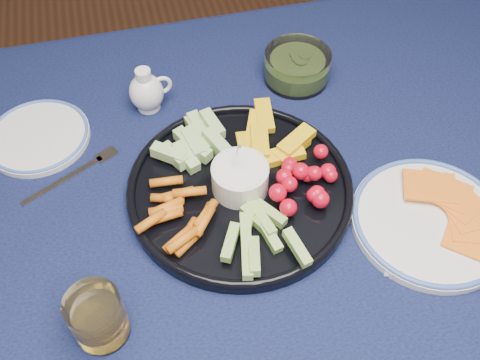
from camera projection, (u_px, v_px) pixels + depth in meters
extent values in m
cube|color=#4E331A|center=(320.00, 216.00, 0.86)|extent=(1.60, 1.00, 0.04)
cube|color=black|center=(321.00, 208.00, 0.85)|extent=(1.66, 1.06, 0.01)
cube|color=black|center=(239.00, 67.00, 1.28)|extent=(1.66, 0.01, 0.30)
cylinder|color=black|center=(240.00, 190.00, 0.85)|extent=(0.36, 0.36, 0.02)
torus|color=black|center=(240.00, 186.00, 0.84)|extent=(0.36, 0.36, 0.01)
cylinder|color=white|center=(240.00, 178.00, 0.83)|extent=(0.09, 0.09, 0.05)
cylinder|color=white|center=(240.00, 170.00, 0.81)|extent=(0.08, 0.08, 0.01)
cylinder|color=white|center=(149.00, 105.00, 0.98)|extent=(0.04, 0.04, 0.01)
ellipsoid|color=white|center=(146.00, 92.00, 0.95)|extent=(0.06, 0.06, 0.07)
cylinder|color=white|center=(144.00, 77.00, 0.93)|extent=(0.03, 0.03, 0.03)
torus|color=white|center=(162.00, 85.00, 0.95)|extent=(0.04, 0.01, 0.04)
torus|color=#4164B8|center=(145.00, 82.00, 0.94)|extent=(0.03, 0.03, 0.00)
cylinder|color=silver|center=(297.00, 66.00, 1.01)|extent=(0.12, 0.12, 0.06)
cylinder|color=#4D691E|center=(297.00, 71.00, 1.02)|extent=(0.10, 0.10, 0.03)
cylinder|color=white|center=(430.00, 222.00, 0.82)|extent=(0.24, 0.24, 0.01)
torus|color=#4164B8|center=(431.00, 219.00, 0.81)|extent=(0.24, 0.24, 0.01)
cylinder|color=silver|center=(98.00, 317.00, 0.69)|extent=(0.07, 0.07, 0.09)
cylinder|color=gold|center=(101.00, 323.00, 0.70)|extent=(0.06, 0.06, 0.05)
cube|color=silver|center=(63.00, 181.00, 0.87)|extent=(0.14, 0.08, 0.00)
cube|color=silver|center=(107.00, 155.00, 0.91)|extent=(0.04, 0.04, 0.00)
cube|color=silver|center=(426.00, 276.00, 0.77)|extent=(0.12, 0.04, 0.00)
cube|color=silver|center=(476.00, 278.00, 0.76)|extent=(0.03, 0.03, 0.00)
cylinder|color=white|center=(38.00, 137.00, 0.93)|extent=(0.18, 0.18, 0.01)
torus|color=#4164B8|center=(37.00, 135.00, 0.92)|extent=(0.17, 0.17, 0.01)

